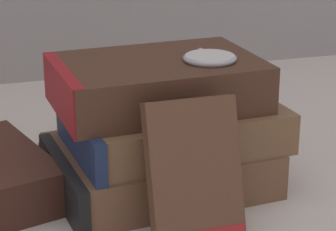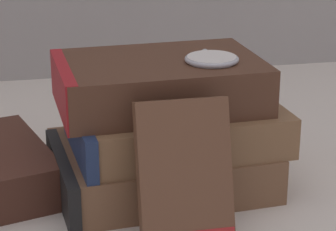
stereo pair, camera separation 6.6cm
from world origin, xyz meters
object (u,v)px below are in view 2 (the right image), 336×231
at_px(book_flat_bottom, 154,165).
at_px(pocket_watch, 211,59).
at_px(book_flat_middle, 170,125).
at_px(book_leaning_front, 186,177).
at_px(reading_glasses, 89,137).
at_px(book_flat_top, 153,83).

bearing_deg(book_flat_bottom, pocket_watch, -16.41).
relative_size(book_flat_bottom, book_flat_middle, 1.03).
distance_m(book_flat_bottom, book_flat_middle, 0.05).
distance_m(book_flat_bottom, book_leaning_front, 0.12).
distance_m(book_flat_bottom, reading_glasses, 0.16).
bearing_deg(book_leaning_front, reading_glasses, 103.95).
xyz_separation_m(book_flat_top, reading_glasses, (-0.06, 0.14, -0.11)).
bearing_deg(book_flat_middle, book_flat_bottom, 170.78).
bearing_deg(reading_glasses, book_flat_middle, -58.92).
xyz_separation_m(book_flat_bottom, pocket_watch, (0.06, -0.01, 0.12)).
bearing_deg(reading_glasses, book_leaning_front, -70.53).
xyz_separation_m(book_leaning_front, reading_glasses, (-0.06, 0.26, -0.06)).
bearing_deg(reading_glasses, pocket_watch, -49.52).
xyz_separation_m(pocket_watch, reading_glasses, (-0.11, 0.16, -0.14)).
relative_size(pocket_watch, reading_glasses, 0.58).
height_order(book_flat_top, book_leaning_front, book_flat_top).
relative_size(book_flat_top, book_leaning_front, 1.63).
bearing_deg(book_flat_middle, book_flat_top, 153.57).
distance_m(book_flat_bottom, pocket_watch, 0.13).
xyz_separation_m(book_flat_middle, pocket_watch, (0.04, -0.01, 0.07)).
height_order(book_flat_top, pocket_watch, pocket_watch).
bearing_deg(book_flat_bottom, book_flat_middle, -9.65).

